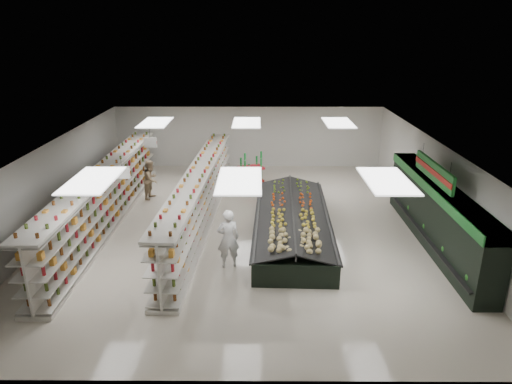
{
  "coord_description": "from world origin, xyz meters",
  "views": [
    {
      "loc": [
        0.51,
        -15.73,
        7.06
      ],
      "look_at": [
        0.43,
        0.2,
        1.31
      ],
      "focal_mm": 32.0,
      "sensor_mm": 36.0,
      "label": 1
    }
  ],
  "objects_px": {
    "soda_endcap": "(251,169)",
    "shopper_background": "(151,179)",
    "gondola_center": "(200,199)",
    "shopper_main": "(228,239)",
    "produce_island": "(292,221)",
    "gondola_left": "(106,199)"
  },
  "relations": [
    {
      "from": "produce_island",
      "to": "soda_endcap",
      "type": "bearing_deg",
      "value": 105.12
    },
    {
      "from": "gondola_left",
      "to": "shopper_background",
      "type": "height_order",
      "value": "gondola_left"
    },
    {
      "from": "soda_endcap",
      "to": "shopper_background",
      "type": "relative_size",
      "value": 0.84
    },
    {
      "from": "gondola_center",
      "to": "shopper_background",
      "type": "bearing_deg",
      "value": 135.56
    },
    {
      "from": "gondola_center",
      "to": "soda_endcap",
      "type": "relative_size",
      "value": 8.38
    },
    {
      "from": "gondola_center",
      "to": "shopper_main",
      "type": "height_order",
      "value": "gondola_center"
    },
    {
      "from": "shopper_main",
      "to": "shopper_background",
      "type": "distance_m",
      "value": 7.15
    },
    {
      "from": "gondola_center",
      "to": "shopper_main",
      "type": "distance_m",
      "value": 3.64
    },
    {
      "from": "soda_endcap",
      "to": "shopper_background",
      "type": "distance_m",
      "value": 4.79
    },
    {
      "from": "gondola_left",
      "to": "gondola_center",
      "type": "distance_m",
      "value": 3.54
    },
    {
      "from": "shopper_background",
      "to": "gondola_center",
      "type": "bearing_deg",
      "value": -123.52
    },
    {
      "from": "produce_island",
      "to": "shopper_main",
      "type": "height_order",
      "value": "shopper_main"
    },
    {
      "from": "gondola_center",
      "to": "produce_island",
      "type": "relative_size",
      "value": 1.63
    },
    {
      "from": "gondola_center",
      "to": "shopper_main",
      "type": "xyz_separation_m",
      "value": [
        1.27,
        -3.41,
        -0.01
      ]
    },
    {
      "from": "gondola_center",
      "to": "produce_island",
      "type": "distance_m",
      "value": 3.6
    },
    {
      "from": "gondola_left",
      "to": "shopper_main",
      "type": "height_order",
      "value": "gondola_left"
    },
    {
      "from": "gondola_center",
      "to": "soda_endcap",
      "type": "bearing_deg",
      "value": 71.67
    },
    {
      "from": "gondola_left",
      "to": "gondola_center",
      "type": "xyz_separation_m",
      "value": [
        3.53,
        0.1,
        -0.03
      ]
    },
    {
      "from": "shopper_background",
      "to": "soda_endcap",
      "type": "bearing_deg",
      "value": -50.6
    },
    {
      "from": "gondola_left",
      "to": "shopper_background",
      "type": "xyz_separation_m",
      "value": [
        1.07,
        2.78,
        -0.14
      ]
    },
    {
      "from": "produce_island",
      "to": "shopper_main",
      "type": "xyz_separation_m",
      "value": [
        -2.14,
        -2.36,
        0.45
      ]
    },
    {
      "from": "produce_island",
      "to": "shopper_main",
      "type": "bearing_deg",
      "value": -132.19
    }
  ]
}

